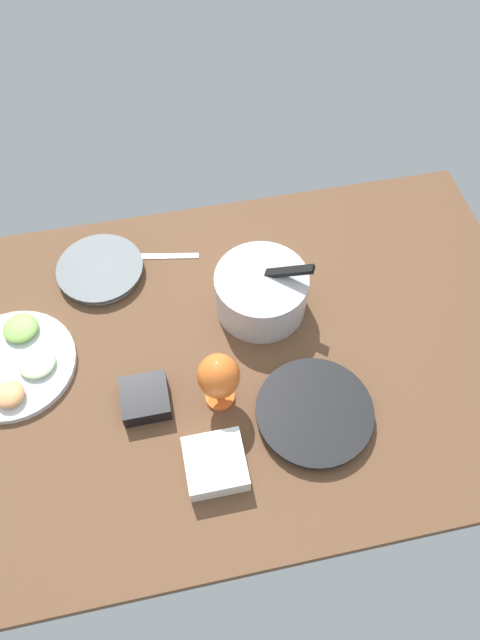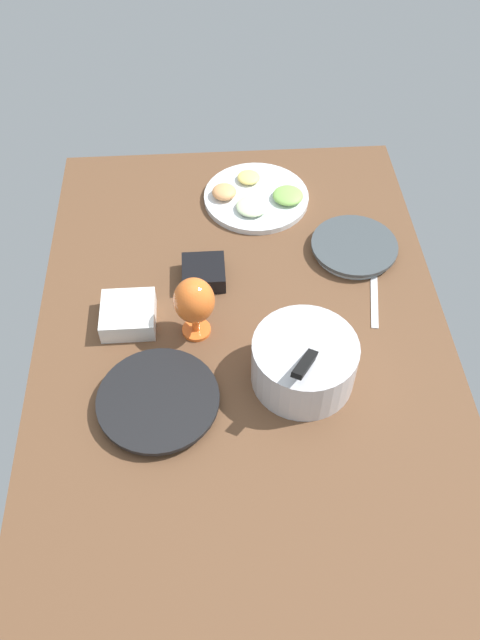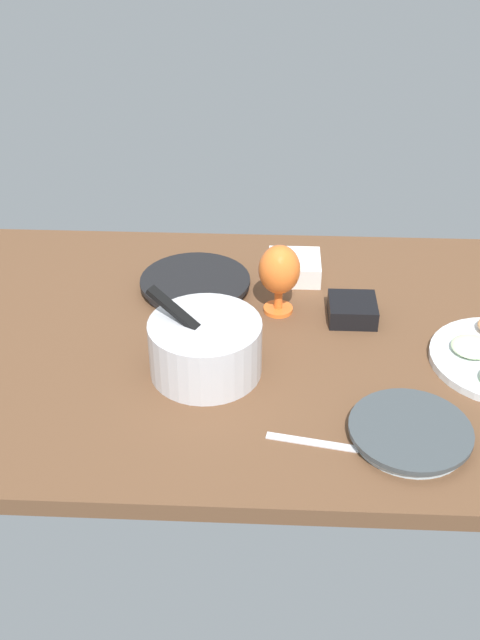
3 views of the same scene
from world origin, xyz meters
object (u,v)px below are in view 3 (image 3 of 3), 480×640
object	(u,v)px
square_bowl_white	(294,266)
square_bowl_black	(352,309)
mixing_bowl	(205,345)
hurricane_glass_orange	(279,272)
dinner_plate_left	(410,433)
dinner_plate_right	(195,284)

from	to	relation	value
square_bowl_white	square_bowl_black	world-z (taller)	square_bowl_white
mixing_bowl	hurricane_glass_orange	distance (cm)	29.54
square_bowl_black	dinner_plate_left	bearing A→B (deg)	100.67
dinner_plate_left	square_bowl_black	size ratio (longest dim) A/B	2.11
square_bowl_white	dinner_plate_left	bearing A→B (deg)	109.36
dinner_plate_right	mixing_bowl	bearing A→B (deg)	99.32
dinner_plate_left	dinner_plate_right	bearing A→B (deg)	-48.75
dinner_plate_left	hurricane_glass_orange	xyz separation A→B (cm)	(25.69, -44.38, 9.63)
dinner_plate_left	square_bowl_white	distance (cm)	65.02
dinner_plate_right	square_bowl_white	bearing A→B (deg)	-162.75
hurricane_glass_orange	square_bowl_white	size ratio (longest dim) A/B	1.32
mixing_bowl	hurricane_glass_orange	xyz separation A→B (cm)	(-15.66, -24.67, 4.36)
hurricane_glass_orange	square_bowl_white	bearing A→B (deg)	-103.72
hurricane_glass_orange	square_bowl_black	size ratio (longest dim) A/B	1.56
dinner_plate_left	dinner_plate_right	world-z (taller)	dinner_plate_right
dinner_plate_left	dinner_plate_right	distance (cm)	71.11
dinner_plate_right	hurricane_glass_orange	world-z (taller)	hurricane_glass_orange
mixing_bowl	dinner_plate_left	bearing A→B (deg)	154.51
dinner_plate_left	dinner_plate_right	xyz separation A→B (cm)	(46.89, -53.46, 0.17)
dinner_plate_left	square_bowl_white	bearing A→B (deg)	-70.64
dinner_plate_left	hurricane_glass_orange	world-z (taller)	hurricane_glass_orange
dinner_plate_right	mixing_bowl	size ratio (longest dim) A/B	1.13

